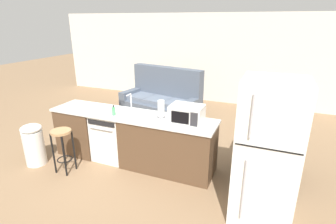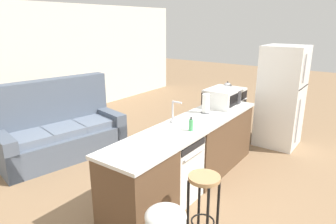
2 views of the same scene
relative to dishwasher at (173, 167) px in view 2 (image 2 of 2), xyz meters
name	(u,v)px [view 2 (image 2 of 2)]	position (x,y,z in m)	size (l,w,h in m)	color
ground_plane	(183,188)	(0.25, 0.00, -0.42)	(24.00, 24.00, 0.00)	#896B4C
wall_back	(25,65)	(0.55, 4.20, 0.88)	(10.00, 0.06, 2.60)	silver
kitchen_counter	(193,154)	(0.49, 0.00, 0.00)	(2.94, 0.66, 0.90)	brown
dishwasher	(173,167)	(0.00, 0.00, 0.00)	(0.58, 0.61, 0.84)	white
stove_range	(224,110)	(2.60, 0.55, 0.03)	(0.76, 0.68, 0.90)	black
refrigerator	(281,97)	(2.60, -0.55, 0.48)	(0.72, 0.73, 1.80)	white
microwave	(224,98)	(1.40, 0.00, 0.62)	(0.50, 0.37, 0.28)	white
sink_faucet	(174,113)	(0.29, 0.20, 0.61)	(0.07, 0.18, 0.30)	silver
paper_towel_roll	(206,104)	(0.93, 0.07, 0.62)	(0.14, 0.14, 0.28)	#4C4C51
soap_bottle	(191,125)	(0.17, -0.15, 0.55)	(0.06, 0.06, 0.18)	#4CB266
kettle	(228,87)	(2.43, 0.42, 0.56)	(0.21, 0.17, 0.19)	#B2B2B7
bar_stool	(204,194)	(-0.48, -0.71, 0.11)	(0.32, 0.32, 0.74)	tan
couch	(59,132)	(-0.04, 2.33, -0.03)	(2.14, 1.28, 1.27)	#515B6B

